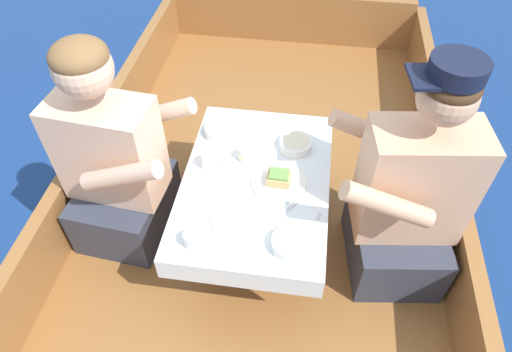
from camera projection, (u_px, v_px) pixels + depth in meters
ground_plane at (257, 266)px, 2.38m from camera, size 60.00×60.00×0.00m
boat_deck at (257, 250)px, 2.27m from camera, size 1.77×3.56×0.30m
gunwale_port at (76, 191)px, 2.13m from camera, size 0.06×3.56×0.30m
gunwale_starboard at (454, 234)px, 1.96m from camera, size 0.06×3.56×0.30m
bow_coaming at (292, 18)px, 3.21m from camera, size 1.65×0.06×0.34m
cockpit_table at (256, 186)px, 1.87m from camera, size 0.59×0.86×0.40m
person_port at (115, 165)px, 1.90m from camera, size 0.55×0.48×0.98m
person_starboard at (407, 200)px, 1.76m from camera, size 0.56×0.50×1.03m
plate_sandwich at (279, 182)px, 1.82m from camera, size 0.22×0.22×0.01m
plate_bread at (235, 220)px, 1.69m from camera, size 0.18×0.18×0.01m
sandwich at (279, 178)px, 1.80m from camera, size 0.09×0.08×0.05m
bowl_port_near at (296, 144)px, 1.95m from camera, size 0.14×0.14×0.04m
bowl_starboard_near at (292, 243)px, 1.60m from camera, size 0.14×0.14×0.04m
bowl_center_far at (221, 130)px, 2.01m from camera, size 0.14×0.14×0.04m
coffee_cup_port at (210, 160)px, 1.86m from camera, size 0.09×0.06×0.07m
coffee_cup_starboard at (194, 239)px, 1.60m from camera, size 0.10×0.07×0.06m
tin_can at (246, 154)px, 1.90m from camera, size 0.07×0.07×0.05m
utensil_knife_port at (313, 230)px, 1.66m from camera, size 0.05×0.17×0.00m
utensil_spoon_center at (291, 207)px, 1.73m from camera, size 0.11×0.14×0.01m
utensil_fork_port at (281, 133)px, 2.02m from camera, size 0.17×0.05×0.00m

